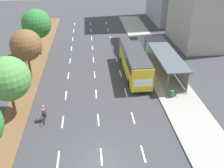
{
  "coord_description": "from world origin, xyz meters",
  "views": [
    {
      "loc": [
        -0.61,
        -14.92,
        15.27
      ],
      "look_at": [
        1.86,
        10.65,
        1.2
      ],
      "focal_mm": 40.82,
      "sensor_mm": 36.0,
      "label": 1
    }
  ],
  "objects_px": {
    "cyclist": "(44,114)",
    "bus": "(134,60)",
    "trash_bin": "(172,94)",
    "bus_shelter": "(165,59)",
    "median_tree_second": "(8,79)",
    "median_tree_third": "(26,45)",
    "median_tree_fourth": "(36,24)"
  },
  "relations": [
    {
      "from": "cyclist",
      "to": "bus",
      "type": "bearing_deg",
      "value": 41.83
    },
    {
      "from": "cyclist",
      "to": "trash_bin",
      "type": "relative_size",
      "value": 2.14
    },
    {
      "from": "bus_shelter",
      "to": "median_tree_second",
      "type": "bearing_deg",
      "value": -154.73
    },
    {
      "from": "cyclist",
      "to": "median_tree_third",
      "type": "height_order",
      "value": "median_tree_third"
    },
    {
      "from": "bus_shelter",
      "to": "trash_bin",
      "type": "xyz_separation_m",
      "value": [
        -1.08,
        -6.79,
        -1.29
      ]
    },
    {
      "from": "median_tree_second",
      "to": "trash_bin",
      "type": "bearing_deg",
      "value": 5.62
    },
    {
      "from": "cyclist",
      "to": "trash_bin",
      "type": "height_order",
      "value": "cyclist"
    },
    {
      "from": "bus_shelter",
      "to": "bus",
      "type": "distance_m",
      "value": 4.3
    },
    {
      "from": "median_tree_fourth",
      "to": "median_tree_second",
      "type": "bearing_deg",
      "value": -90.65
    },
    {
      "from": "bus_shelter",
      "to": "median_tree_third",
      "type": "distance_m",
      "value": 17.93
    },
    {
      "from": "trash_bin",
      "to": "cyclist",
      "type": "bearing_deg",
      "value": -167.95
    },
    {
      "from": "median_tree_third",
      "to": "trash_bin",
      "type": "distance_m",
      "value": 18.28
    },
    {
      "from": "median_tree_second",
      "to": "bus_shelter",
      "type": "bearing_deg",
      "value": 25.27
    },
    {
      "from": "cyclist",
      "to": "median_tree_second",
      "type": "distance_m",
      "value": 4.76
    },
    {
      "from": "trash_bin",
      "to": "median_tree_second",
      "type": "bearing_deg",
      "value": -174.38
    },
    {
      "from": "median_tree_third",
      "to": "bus_shelter",
      "type": "bearing_deg",
      "value": 1.2
    },
    {
      "from": "bus_shelter",
      "to": "median_tree_third",
      "type": "xyz_separation_m",
      "value": [
        -17.73,
        -0.37,
        2.67
      ]
    },
    {
      "from": "bus",
      "to": "trash_bin",
      "type": "relative_size",
      "value": 13.28
    },
    {
      "from": "bus",
      "to": "cyclist",
      "type": "relative_size",
      "value": 6.2
    },
    {
      "from": "median_tree_third",
      "to": "trash_bin",
      "type": "relative_size",
      "value": 7.49
    },
    {
      "from": "bus_shelter",
      "to": "cyclist",
      "type": "bearing_deg",
      "value": -146.69
    },
    {
      "from": "bus",
      "to": "trash_bin",
      "type": "distance_m",
      "value": 7.38
    },
    {
      "from": "bus_shelter",
      "to": "trash_bin",
      "type": "bearing_deg",
      "value": -99.04
    },
    {
      "from": "median_tree_third",
      "to": "median_tree_fourth",
      "type": "xyz_separation_m",
      "value": [
        0.01,
        8.08,
        0.43
      ]
    },
    {
      "from": "bus",
      "to": "median_tree_fourth",
      "type": "height_order",
      "value": "median_tree_fourth"
    },
    {
      "from": "median_tree_third",
      "to": "median_tree_fourth",
      "type": "distance_m",
      "value": 8.09
    },
    {
      "from": "bus",
      "to": "median_tree_second",
      "type": "bearing_deg",
      "value": -149.14
    },
    {
      "from": "median_tree_second",
      "to": "median_tree_fourth",
      "type": "xyz_separation_m",
      "value": [
        0.18,
        16.16,
        0.79
      ]
    },
    {
      "from": "bus",
      "to": "median_tree_second",
      "type": "relative_size",
      "value": 1.82
    },
    {
      "from": "bus",
      "to": "median_tree_second",
      "type": "xyz_separation_m",
      "value": [
        -13.62,
        -8.14,
        2.1
      ]
    },
    {
      "from": "median_tree_third",
      "to": "cyclist",
      "type": "bearing_deg",
      "value": -72.56
    },
    {
      "from": "median_tree_second",
      "to": "trash_bin",
      "type": "xyz_separation_m",
      "value": [
        16.82,
        1.66,
        -3.59
      ]
    }
  ]
}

